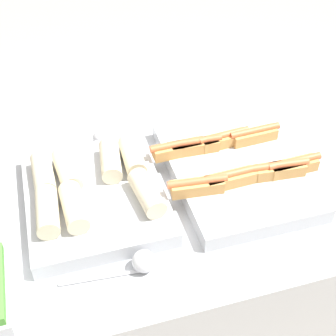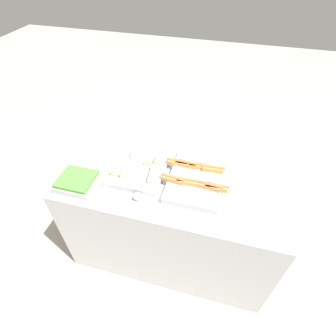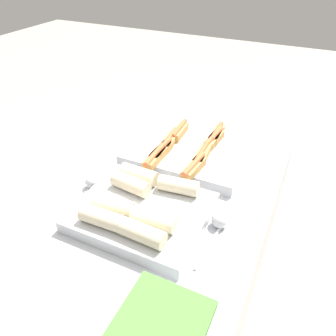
# 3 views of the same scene
# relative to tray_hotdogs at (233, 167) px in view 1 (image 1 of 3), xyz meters

# --- Properties ---
(counter) EXTENTS (1.62, 0.83, 0.94)m
(counter) POSITION_rel_tray_hotdogs_xyz_m (-0.16, -0.00, -0.50)
(counter) COLOR #B7BABF
(counter) RESTS_ON ground_plane
(tray_hotdogs) EXTENTS (0.47, 0.52, 0.10)m
(tray_hotdogs) POSITION_rel_tray_hotdogs_xyz_m (0.00, 0.00, 0.00)
(tray_hotdogs) COLOR #B7BABF
(tray_hotdogs) RESTS_ON counter
(tray_wraps) EXTENTS (0.38, 0.45, 0.11)m
(tray_wraps) POSITION_rel_tray_hotdogs_xyz_m (-0.42, 0.00, 0.01)
(tray_wraps) COLOR #B7BABF
(tray_wraps) RESTS_ON counter
(serving_spoon_near) EXTENTS (0.24, 0.06, 0.06)m
(serving_spoon_near) POSITION_rel_tray_hotdogs_xyz_m (-0.35, -0.26, -0.01)
(serving_spoon_near) COLOR silver
(serving_spoon_near) RESTS_ON counter
(serving_spoon_far) EXTENTS (0.22, 0.06, 0.06)m
(serving_spoon_far) POSITION_rel_tray_hotdogs_xyz_m (-0.36, 0.26, -0.01)
(serving_spoon_far) COLOR silver
(serving_spoon_far) RESTS_ON counter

